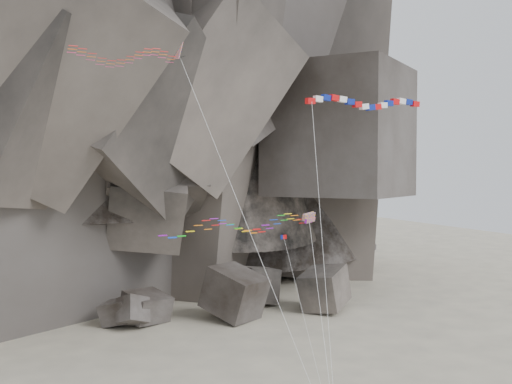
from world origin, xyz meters
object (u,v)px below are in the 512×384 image
delta_kite (121,55)px  pennant_kite (291,267)px  banner_kite (366,104)px  parafoil_kite (234,225)px

delta_kite → pennant_kite: bearing=-6.5°
banner_kite → pennant_kite: bearing=168.2°
delta_kite → banner_kite: delta_kite is taller
parafoil_kite → pennant_kite: size_ratio=1.16×
parafoil_kite → pennant_kite: 7.04m
parafoil_kite → pennant_kite: parafoil_kite is taller
pennant_kite → delta_kite: bearing=168.1°
banner_kite → pennant_kite: 16.37m
delta_kite → pennant_kite: (14.22, -3.74, -18.18)m
delta_kite → pennant_kite: 23.38m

